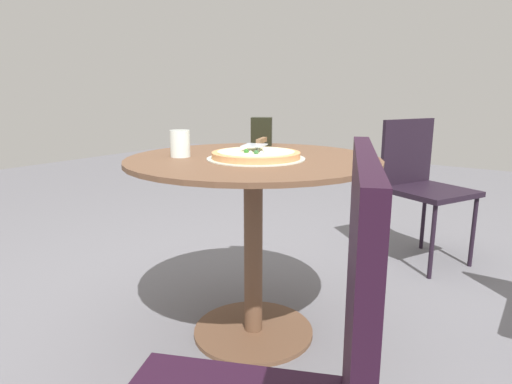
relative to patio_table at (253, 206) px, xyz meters
The scene contains 7 objects.
ground_plane 0.55m from the patio_table, ahead, with size 10.00×10.00×0.00m, color slate.
patio_table is the anchor object (origin of this frame).
pizza_on_tray 0.21m from the patio_table, 40.25° to the right, with size 0.37×0.37×0.05m.
pizza_server 0.25m from the patio_table, 91.80° to the left, with size 0.12×0.21×0.02m.
drinking_cup 0.37m from the patio_table, 147.99° to the right, with size 0.08×0.08×0.10m, color white.
napkin_dispenser 0.47m from the patio_table, 119.56° to the left, with size 0.10×0.07×0.13m, color black.
patio_chair_far 1.30m from the patio_table, 76.17° to the left, with size 0.54×0.54×0.83m.
Camera 1 is at (0.97, -1.36, 0.98)m, focal length 30.95 mm.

